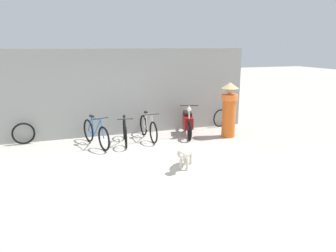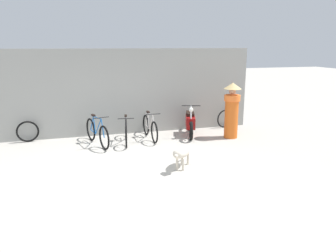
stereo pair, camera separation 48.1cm
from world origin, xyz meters
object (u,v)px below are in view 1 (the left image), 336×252
object	(u,v)px
bicycle_0	(96,134)
person_in_robes	(229,108)
motorcycle	(188,122)
bicycle_2	(148,128)
spare_tire_left	(220,118)
spare_tire_right	(24,134)
bicycle_1	(125,132)
stray_dog	(185,152)

from	to	relation	value
bicycle_0	person_in_robes	size ratio (longest dim) A/B	0.99
bicycle_0	motorcycle	xyz separation A→B (m)	(2.98, 0.26, 0.05)
bicycle_2	spare_tire_left	size ratio (longest dim) A/B	2.58
motorcycle	person_in_robes	distance (m)	1.39
spare_tire_left	spare_tire_right	distance (m)	6.48
bicycle_2	spare_tire_left	xyz separation A→B (m)	(2.86, 0.67, -0.03)
person_in_robes	bicycle_1	bearing A→B (deg)	35.42
bicycle_1	person_in_robes	distance (m)	3.34
person_in_robes	spare_tire_left	size ratio (longest dim) A/B	2.72
bicycle_2	motorcycle	distance (m)	1.35
bicycle_0	spare_tire_left	world-z (taller)	bicycle_0
person_in_robes	spare_tire_right	xyz separation A→B (m)	(-6.10, 1.23, -0.60)
bicycle_1	spare_tire_right	bearing A→B (deg)	-98.22
bicycle_2	person_in_robes	xyz separation A→B (m)	(2.48, -0.57, 0.58)
motorcycle	bicycle_0	bearing A→B (deg)	-67.88
bicycle_1	person_in_robes	size ratio (longest dim) A/B	0.94
bicycle_0	bicycle_1	xyz separation A→B (m)	(0.85, -0.00, -0.03)
bicycle_2	spare_tire_left	distance (m)	2.93
bicycle_2	bicycle_1	bearing A→B (deg)	-77.70
bicycle_0	stray_dog	size ratio (longest dim) A/B	1.73
bicycle_2	spare_tire_right	distance (m)	3.68
bicycle_0	spare_tire_right	xyz separation A→B (m)	(-1.99, 0.87, -0.04)
bicycle_0	spare_tire_left	xyz separation A→B (m)	(4.49, 0.87, -0.05)
bicycle_2	spare_tire_right	world-z (taller)	bicycle_2
bicycle_0	motorcycle	world-z (taller)	motorcycle
bicycle_0	motorcycle	distance (m)	2.99
bicycle_2	stray_dog	distance (m)	2.68
bicycle_0	spare_tire_right	distance (m)	2.17
bicycle_0	spare_tire_left	distance (m)	4.57
stray_dog	spare_tire_right	bearing A→B (deg)	-96.44
spare_tire_right	bicycle_2	bearing A→B (deg)	-10.43
motorcycle	stray_dog	bearing A→B (deg)	-6.49
bicycle_2	spare_tire_right	xyz separation A→B (m)	(-3.62, 0.67, -0.03)
motorcycle	spare_tire_left	world-z (taller)	motorcycle
stray_dog	person_in_robes	bearing A→B (deg)	167.15
bicycle_2	bicycle_0	bearing A→B (deg)	-85.32
bicycle_1	spare_tire_left	bearing A→B (deg)	112.37
bicycle_0	spare_tire_left	size ratio (longest dim) A/B	2.69
bicycle_0	bicycle_1	distance (m)	0.85
bicycle_2	stray_dog	size ratio (longest dim) A/B	1.65
motorcycle	bicycle_2	bearing A→B (deg)	-70.52
bicycle_1	motorcycle	world-z (taller)	motorcycle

